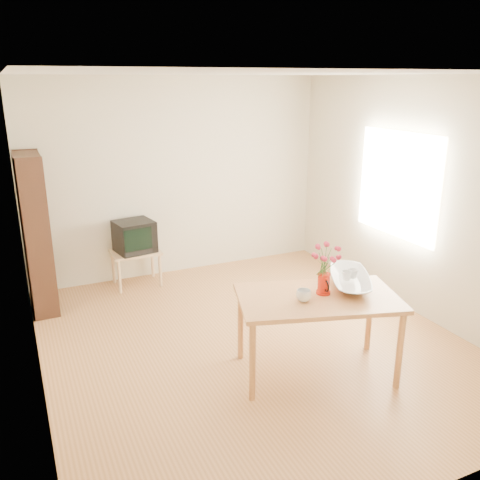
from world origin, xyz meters
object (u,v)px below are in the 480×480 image
pitcher (323,284)px  bowl (351,259)px  table (318,305)px  mug (304,296)px  television (134,236)px

pitcher → bowl: bowl is taller
table → mug: 0.22m
table → bowl: 0.54m
mug → television: (-0.80, 2.75, -0.14)m
table → pitcher: pitcher is taller
mug → table: bearing=-165.0°
bowl → pitcher: bearing=-166.9°
pitcher → television: (-1.04, 2.69, -0.17)m
bowl → television: size_ratio=1.01×
bowl → television: 2.97m
table → pitcher: 0.19m
table → pitcher: size_ratio=7.67×
table → bowl: size_ratio=2.99×
table → bowl: bowl is taller
pitcher → bowl: (0.35, 0.08, 0.16)m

